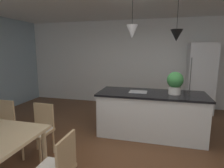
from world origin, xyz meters
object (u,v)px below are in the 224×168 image
at_px(chair_far_left, 1,124).
at_px(refrigerator, 200,78).
at_px(potted_plant_on_island, 175,82).
at_px(kitchen_island, 151,113).
at_px(chair_far_right, 39,128).

relative_size(chair_far_left, refrigerator, 0.44).
xyz_separation_m(refrigerator, potted_plant_on_island, (-0.82, -1.85, 0.16)).
relative_size(chair_far_left, potted_plant_on_island, 1.97).
bearing_deg(kitchen_island, refrigerator, 55.67).
relative_size(chair_far_right, kitchen_island, 0.40).
bearing_deg(chair_far_left, kitchen_island, 26.49).
distance_m(chair_far_right, refrigerator, 4.36).
relative_size(chair_far_left, kitchen_island, 0.40).
bearing_deg(refrigerator, chair_far_right, -134.03).
height_order(chair_far_right, kitchen_island, kitchen_island).
height_order(chair_far_left, potted_plant_on_island, potted_plant_on_island).
xyz_separation_m(kitchen_island, potted_plant_on_island, (0.45, 0.00, 0.68)).
relative_size(kitchen_island, potted_plant_on_island, 4.87).
distance_m(chair_far_right, chair_far_left, 0.79).
height_order(refrigerator, potted_plant_on_island, refrigerator).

